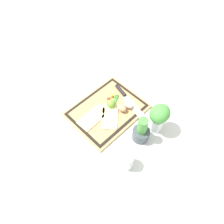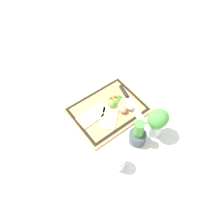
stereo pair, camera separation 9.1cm
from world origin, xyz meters
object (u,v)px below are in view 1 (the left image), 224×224
Objects in this scene: egg_brown at (122,108)px; lime at (111,104)px; egg_pink at (128,105)px; sauce_jar at (126,161)px; herb_glass at (159,117)px; herb_pot at (141,132)px; knife at (125,96)px; cherry_tomato_red at (109,99)px; pizza_slice_far at (110,116)px; pizza_slice_near at (93,117)px; cherry_tomato_yellow at (112,96)px.

lime reaches higher than egg_brown.
egg_pink is 0.58× the size of sauce_jar.
lime is at bearing -73.41° from herb_glass.
herb_pot is at bearing 61.60° from egg_pink.
knife is 0.11m from cherry_tomato_red.
lime is (-0.05, -0.05, 0.02)m from pizza_slice_far.
cherry_tomato_red is at bearing -170.62° from pizza_slice_near.
lime is 2.58× the size of cherry_tomato_yellow.
lime reaches higher than pizza_slice_far.
herb_pot is (-0.11, 0.28, 0.04)m from pizza_slice_near.
pizza_slice_far is at bearing 12.40° from knife.
pizza_slice_far reaches higher than cherry_tomato_yellow.
lime is at bearing 37.67° from cherry_tomato_yellow.
lime is at bearing 58.37° from cherry_tomato_red.
pizza_slice_near is at bearing -27.19° from egg_brown.
cherry_tomato_red is at bearing -79.49° from herb_glass.
pizza_slice_far is (-0.08, 0.06, 0.00)m from pizza_slice_near.
pizza_slice_far is 0.09m from egg_brown.
pizza_slice_near is 0.38m from herb_glass.
lime reaches higher than cherry_tomato_yellow.
pizza_slice_far is at bearing -82.33° from herb_pot.
pizza_slice_far is at bearing -13.06° from egg_pink.
egg_pink is 0.30× the size of herb_glass.
knife is at bearing 174.25° from lime.
cherry_tomato_red is 0.34m from herb_glass.
pizza_slice_far is 0.12m from cherry_tomato_red.
herb_pot is at bearing 80.56° from cherry_tomato_red.
pizza_slice_near is 0.96× the size of herb_glass.
knife is at bearing -119.56° from herb_pot.
cherry_tomato_red is at bearing -67.61° from egg_pink.
sauce_jar is (0.14, 0.27, 0.02)m from pizza_slice_far.
herb_pot is (-0.03, 0.21, 0.04)m from pizza_slice_far.
pizza_slice_far is 0.65× the size of knife.
lime is at bearing -122.10° from sauce_jar.
herb_pot reaches higher than knife.
sauce_jar is (0.06, 0.33, 0.02)m from pizza_slice_near.
lime is (0.07, -0.08, 0.01)m from egg_pink.
sauce_jar is at bearing 43.99° from knife.
knife and cherry_tomato_red have the same top height.
egg_brown is 0.33m from sauce_jar.
pizza_slice_far is 0.13m from egg_pink.
pizza_slice_near is at bearing -68.43° from herb_pot.
lime is at bearing -137.84° from pizza_slice_far.
egg_brown is at bearing -11.05° from egg_pink.
pizza_slice_near is 1.84× the size of sauce_jar.
cherry_tomato_yellow is 0.44m from sauce_jar.
knife is 5.13× the size of egg_brown.
egg_pink is 0.33× the size of herb_pot.
lime is at bearing -5.75° from knife.
herb_pot is 0.18m from sauce_jar.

